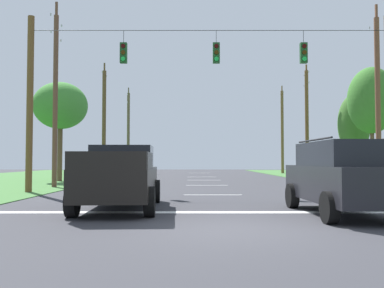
% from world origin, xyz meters
% --- Properties ---
extents(ground_plane, '(120.00, 120.00, 0.00)m').
position_xyz_m(ground_plane, '(0.00, 0.00, 0.00)').
color(ground_plane, '#333338').
extents(stop_bar_stripe, '(13.81, 0.45, 0.01)m').
position_xyz_m(stop_bar_stripe, '(0.00, 2.92, 0.00)').
color(stop_bar_stripe, white).
rests_on(stop_bar_stripe, ground).
extents(lane_dash_0, '(2.50, 0.15, 0.01)m').
position_xyz_m(lane_dash_0, '(0.00, 8.92, 0.00)').
color(lane_dash_0, white).
rests_on(lane_dash_0, ground).
extents(lane_dash_1, '(2.50, 0.15, 0.01)m').
position_xyz_m(lane_dash_1, '(0.00, 15.80, 0.00)').
color(lane_dash_1, white).
rests_on(lane_dash_1, ground).
extents(lane_dash_2, '(2.50, 0.15, 0.01)m').
position_xyz_m(lane_dash_2, '(0.00, 22.33, 0.00)').
color(lane_dash_2, white).
rests_on(lane_dash_2, ground).
extents(lane_dash_3, '(2.50, 0.15, 0.01)m').
position_xyz_m(lane_dash_3, '(0.00, 28.49, 0.00)').
color(lane_dash_3, white).
rests_on(lane_dash_3, ground).
extents(lane_dash_4, '(2.50, 0.15, 0.01)m').
position_xyz_m(lane_dash_4, '(0.00, 40.47, 0.00)').
color(lane_dash_4, white).
rests_on(lane_dash_4, ground).
extents(overhead_signal_span, '(16.97, 0.31, 8.23)m').
position_xyz_m(overhead_signal_span, '(-0.06, 10.15, 4.46)').
color(overhead_signal_span, brown).
rests_on(overhead_signal_span, ground).
extents(pickup_truck, '(2.47, 5.48, 1.95)m').
position_xyz_m(pickup_truck, '(-3.09, 3.82, 0.97)').
color(pickup_truck, black).
rests_on(pickup_truck, ground).
extents(suv_black, '(2.31, 4.85, 2.05)m').
position_xyz_m(suv_black, '(3.24, 2.37, 1.06)').
color(suv_black, black).
rests_on(suv_black, ground).
extents(distant_car_crossing_white, '(4.34, 2.10, 1.52)m').
position_xyz_m(distant_car_crossing_white, '(8.22, 14.44, 0.79)').
color(distant_car_crossing_white, silver).
rests_on(distant_car_crossing_white, ground).
extents(utility_pole_mid_right, '(0.29, 1.92, 10.27)m').
position_xyz_m(utility_pole_mid_right, '(9.49, 14.04, 4.95)').
color(utility_pole_mid_right, brown).
rests_on(utility_pole_mid_right, ground).
extents(utility_pole_far_right, '(0.31, 1.62, 9.76)m').
position_xyz_m(utility_pole_far_right, '(8.98, 26.45, 4.86)').
color(utility_pole_far_right, brown).
rests_on(utility_pole_far_right, ground).
extents(utility_pole_near_left, '(0.33, 1.76, 10.13)m').
position_xyz_m(utility_pole_near_left, '(9.51, 38.58, 5.00)').
color(utility_pole_near_left, brown).
rests_on(utility_pole_near_left, ground).
extents(utility_pole_far_left, '(0.27, 1.92, 10.34)m').
position_xyz_m(utility_pole_far_left, '(-8.47, 13.83, 5.15)').
color(utility_pole_far_left, brown).
rests_on(utility_pole_far_left, ground).
extents(utility_pole_distant_right, '(0.33, 1.80, 9.88)m').
position_xyz_m(utility_pole_distant_right, '(-8.44, 26.33, 4.73)').
color(utility_pole_distant_right, brown).
rests_on(utility_pole_distant_right, ground).
extents(utility_pole_distant_left, '(0.33, 1.77, 10.18)m').
position_xyz_m(utility_pole_distant_left, '(-8.47, 40.07, 4.98)').
color(utility_pole_distant_left, brown).
rests_on(utility_pole_distant_left, ground).
extents(tree_roadside_right, '(2.50, 2.50, 6.77)m').
position_xyz_m(tree_roadside_right, '(12.03, 23.95, 4.35)').
color(tree_roadside_right, brown).
rests_on(tree_roadside_right, ground).
extents(tree_roadside_far_right, '(3.81, 3.81, 7.05)m').
position_xyz_m(tree_roadside_far_right, '(-10.27, 20.34, 5.35)').
color(tree_roadside_far_right, brown).
rests_on(tree_roadside_far_right, ground).
extents(tree_roadside_left, '(3.28, 3.28, 8.07)m').
position_xyz_m(tree_roadside_left, '(11.75, 20.02, 5.70)').
color(tree_roadside_left, brown).
rests_on(tree_roadside_left, ground).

